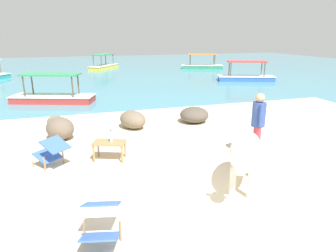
% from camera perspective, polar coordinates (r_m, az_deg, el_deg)
% --- Properties ---
extents(sand_beach, '(18.00, 14.00, 0.04)m').
position_cam_1_polar(sand_beach, '(5.72, 5.97, -13.95)').
color(sand_beach, beige).
rests_on(sand_beach, ground).
extents(water_surface, '(60.00, 36.00, 0.03)m').
position_cam_1_polar(water_surface, '(26.73, -12.87, 10.36)').
color(water_surface, teal).
rests_on(water_surface, ground).
extents(cow, '(1.52, 1.86, 1.13)m').
position_cam_1_polar(cow, '(5.95, 14.61, -4.92)').
color(cow, silver).
rests_on(cow, sand_beach).
extents(low_bench_table, '(0.87, 0.69, 0.46)m').
position_cam_1_polar(low_bench_table, '(7.31, -11.19, -3.56)').
color(low_bench_table, '#A37A4C').
rests_on(low_bench_table, sand_beach).
extents(bottle, '(0.07, 0.07, 0.30)m').
position_cam_1_polar(bottle, '(7.24, -10.89, -2.09)').
color(bottle, '#A3C6D1').
rests_on(bottle, low_bench_table).
extents(deck_chair_near, '(0.91, 0.92, 0.68)m').
position_cam_1_polar(deck_chair_near, '(7.30, -21.46, -4.47)').
color(deck_chair_near, '#A37A4C').
rests_on(deck_chair_near, sand_beach).
extents(deck_chair_far, '(0.69, 0.87, 0.68)m').
position_cam_1_polar(deck_chair_far, '(4.54, -12.73, -17.38)').
color(deck_chair_far, '#A37A4C').
rests_on(deck_chair_far, sand_beach).
extents(person_standing, '(0.32, 0.48, 1.62)m').
position_cam_1_polar(person_standing, '(7.43, 16.92, 0.94)').
color(person_standing, '#CC3D47').
rests_on(person_standing, sand_beach).
extents(shore_rock_large, '(1.07, 1.16, 0.64)m').
position_cam_1_polar(shore_rock_large, '(9.16, -20.02, -0.43)').
color(shore_rock_large, '#6B5B4C').
rests_on(shore_rock_large, sand_beach).
extents(shore_rock_medium, '(1.39, 1.40, 0.53)m').
position_cam_1_polar(shore_rock_medium, '(10.34, 5.06, 2.16)').
color(shore_rock_medium, brown).
rests_on(shore_rock_medium, sand_beach).
extents(shore_rock_small, '(0.68, 0.62, 0.41)m').
position_cam_1_polar(shore_rock_small, '(10.34, -20.75, 0.75)').
color(shore_rock_small, '#756651').
rests_on(shore_rock_small, sand_beach).
extents(shore_rock_flat, '(1.07, 1.23, 0.57)m').
position_cam_1_polar(shore_rock_flat, '(9.71, -6.80, 1.24)').
color(shore_rock_flat, '#756651').
rests_on(shore_rock_flat, sand_beach).
extents(boat_yellow, '(3.02, 3.68, 1.29)m').
position_cam_1_polar(boat_yellow, '(27.86, -12.21, 11.27)').
color(boat_yellow, gold).
rests_on(boat_yellow, water_surface).
extents(boat_blue, '(3.85, 2.35, 1.29)m').
position_cam_1_polar(boat_blue, '(20.67, 14.73, 9.16)').
color(boat_blue, '#3866B7').
rests_on(boat_blue, water_surface).
extents(boat_red, '(3.85, 2.31, 1.29)m').
position_cam_1_polar(boat_red, '(14.49, -21.21, 5.35)').
color(boat_red, '#C63833').
rests_on(boat_red, water_surface).
extents(boat_green, '(3.85, 2.28, 1.29)m').
position_cam_1_polar(boat_green, '(27.45, 6.55, 11.45)').
color(boat_green, '#338E66').
rests_on(boat_green, water_surface).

